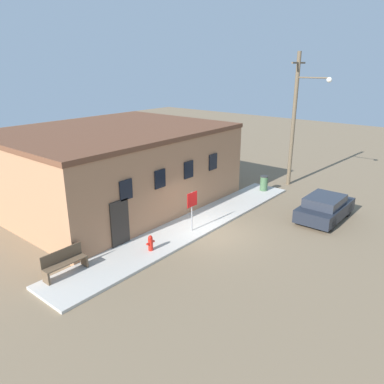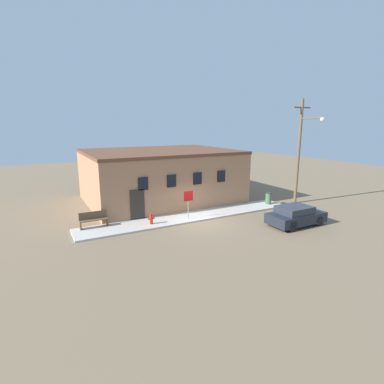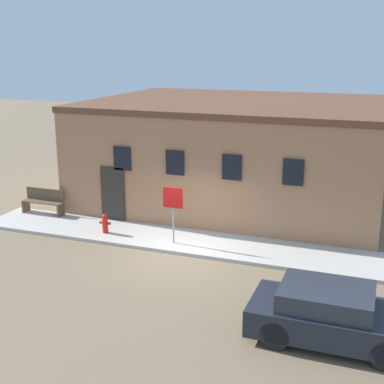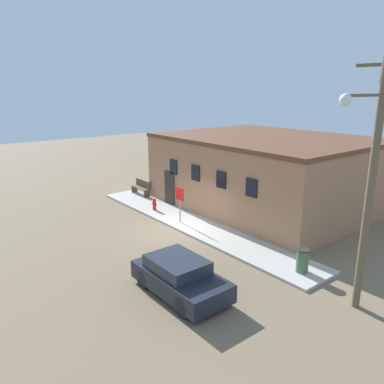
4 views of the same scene
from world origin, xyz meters
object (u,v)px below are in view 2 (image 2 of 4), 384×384
object	(u,v)px
stop_sign	(188,199)
utility_pole	(300,149)
trash_bin	(268,198)
parked_car	(296,216)
fire_hydrant	(151,219)
bench	(94,220)

from	to	relation	value
stop_sign	utility_pole	world-z (taller)	utility_pole
trash_bin	parked_car	bearing A→B (deg)	-112.15
stop_sign	parked_car	distance (m)	7.24
fire_hydrant	parked_car	world-z (taller)	parked_car
fire_hydrant	trash_bin	distance (m)	10.36
stop_sign	bench	bearing A→B (deg)	168.30
utility_pole	bench	bearing A→B (deg)	174.64
fire_hydrant	utility_pole	distance (m)	13.54
fire_hydrant	trash_bin	size ratio (longest dim) A/B	0.74
trash_bin	utility_pole	size ratio (longest dim) A/B	0.11
fire_hydrant	bench	bearing A→B (deg)	161.20
parked_car	stop_sign	bearing A→B (deg)	143.17
utility_pole	parked_car	distance (m)	7.18
stop_sign	bench	size ratio (longest dim) A/B	1.13
bench	trash_bin	size ratio (longest dim) A/B	1.82
fire_hydrant	parked_car	xyz separation A→B (m)	(8.46, -4.41, 0.18)
trash_bin	parked_car	xyz separation A→B (m)	(-1.90, -4.67, 0.05)
utility_pole	trash_bin	bearing A→B (deg)	166.23
stop_sign	bench	distance (m)	6.35
bench	utility_pole	distance (m)	16.89
parked_car	utility_pole	bearing A→B (deg)	42.42
fire_hydrant	utility_pole	xyz separation A→B (m)	(12.89, -0.36, 4.12)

